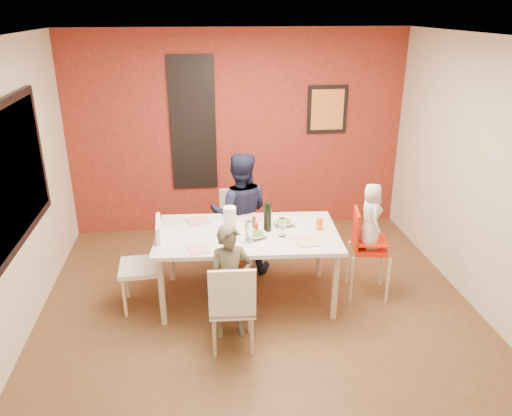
{
  "coord_description": "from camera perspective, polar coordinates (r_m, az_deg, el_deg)",
  "views": [
    {
      "loc": [
        -0.57,
        -4.32,
        2.94
      ],
      "look_at": [
        0.0,
        0.3,
        1.05
      ],
      "focal_mm": 35.0,
      "sensor_mm": 36.0,
      "label": 1
    }
  ],
  "objects": [
    {
      "name": "ground",
      "position": [
        5.26,
        0.41,
        -11.91
      ],
      "size": [
        4.5,
        4.5,
        0.0
      ],
      "primitive_type": "plane",
      "color": "brown",
      "rests_on": "ground"
    },
    {
      "name": "ceiling",
      "position": [
        4.36,
        0.51,
        18.94
      ],
      "size": [
        4.5,
        4.5,
        0.02
      ],
      "primitive_type": "cube",
      "color": "white",
      "rests_on": "wall_back"
    },
    {
      "name": "wall_back",
      "position": [
        6.78,
        -2.04,
        8.53
      ],
      "size": [
        4.5,
        0.02,
        2.7
      ],
      "primitive_type": "cube",
      "color": "beige",
      "rests_on": "ground"
    },
    {
      "name": "wall_front",
      "position": [
        2.67,
        6.95,
        -14.62
      ],
      "size": [
        4.5,
        0.02,
        2.7
      ],
      "primitive_type": "cube",
      "color": "beige",
      "rests_on": "ground"
    },
    {
      "name": "wall_left",
      "position": [
        4.9,
        -26.63,
        0.72
      ],
      "size": [
        0.02,
        4.5,
        2.7
      ],
      "primitive_type": "cube",
      "color": "beige",
      "rests_on": "ground"
    },
    {
      "name": "wall_right",
      "position": [
        5.4,
        24.89,
        2.86
      ],
      "size": [
        0.02,
        4.5,
        2.7
      ],
      "primitive_type": "cube",
      "color": "beige",
      "rests_on": "ground"
    },
    {
      "name": "brick_accent_wall",
      "position": [
        6.76,
        -2.03,
        8.49
      ],
      "size": [
        4.5,
        0.02,
        2.7
      ],
      "primitive_type": "cube",
      "color": "maroon",
      "rests_on": "ground"
    },
    {
      "name": "picture_window_frame",
      "position": [
        5.01,
        -26.0,
        3.7
      ],
      "size": [
        0.05,
        1.7,
        1.3
      ],
      "primitive_type": "cube",
      "color": "black",
      "rests_on": "wall_left"
    },
    {
      "name": "picture_window_pane",
      "position": [
        5.0,
        -25.84,
        3.71
      ],
      "size": [
        0.02,
        1.55,
        1.15
      ],
      "primitive_type": "cube",
      "color": "black",
      "rests_on": "wall_left"
    },
    {
      "name": "glassblock_strip",
      "position": [
        6.69,
        -7.23,
        9.5
      ],
      "size": [
        0.55,
        0.03,
        1.7
      ],
      "primitive_type": "cube",
      "color": "silver",
      "rests_on": "wall_back"
    },
    {
      "name": "glassblock_surround",
      "position": [
        6.69,
        -7.23,
        9.49
      ],
      "size": [
        0.6,
        0.03,
        1.76
      ],
      "primitive_type": "cube",
      "color": "black",
      "rests_on": "wall_back"
    },
    {
      "name": "art_print_frame",
      "position": [
        6.89,
        8.13,
        11.09
      ],
      "size": [
        0.54,
        0.03,
        0.64
      ],
      "primitive_type": "cube",
      "color": "black",
      "rests_on": "wall_back"
    },
    {
      "name": "art_print_canvas",
      "position": [
        6.87,
        8.17,
        11.06
      ],
      "size": [
        0.44,
        0.01,
        0.54
      ],
      "primitive_type": "cube",
      "color": "orange",
      "rests_on": "wall_back"
    },
    {
      "name": "dining_table",
      "position": [
        5.17,
        -1.0,
        -3.5
      ],
      "size": [
        1.93,
        1.16,
        0.78
      ],
      "rotation": [
        0.0,
        0.0,
        -0.07
      ],
      "color": "silver",
      "rests_on": "ground"
    },
    {
      "name": "chair_near",
      "position": [
        4.51,
        -2.73,
        -10.81
      ],
      "size": [
        0.43,
        0.43,
        0.88
      ],
      "rotation": [
        0.0,
        0.0,
        3.09
      ],
      "color": "silver",
      "rests_on": "ground"
    },
    {
      "name": "chair_far",
      "position": [
        6.06,
        -2.06,
        -1.64
      ],
      "size": [
        0.44,
        0.44,
        0.9
      ],
      "rotation": [
        0.0,
        0.0,
        0.05
      ],
      "color": "silver",
      "rests_on": "ground"
    },
    {
      "name": "chair_left",
      "position": [
        5.24,
        -12.1,
        -5.75
      ],
      "size": [
        0.46,
        0.46,
        0.96
      ],
      "rotation": [
        0.0,
        0.0,
        4.76
      ],
      "color": "white",
      "rests_on": "ground"
    },
    {
      "name": "high_chair",
      "position": [
        5.44,
        12.41,
        -4.13
      ],
      "size": [
        0.48,
        0.48,
        0.97
      ],
      "rotation": [
        0.0,
        0.0,
        1.37
      ],
      "color": "red",
      "rests_on": "ground"
    },
    {
      "name": "child_near",
      "position": [
        4.67,
        -2.93,
        -8.48
      ],
      "size": [
        0.45,
        0.32,
        1.13
      ],
      "primitive_type": "imported",
      "rotation": [
        0.0,
        0.0,
        0.13
      ],
      "color": "brown",
      "rests_on": "ground"
    },
    {
      "name": "child_far",
      "position": [
        5.75,
        -1.84,
        -0.61
      ],
      "size": [
        0.76,
        0.62,
        1.44
      ],
      "primitive_type": "imported",
      "rotation": [
        0.0,
        0.0,
        3.03
      ],
      "color": "black",
      "rests_on": "ground"
    },
    {
      "name": "toddler",
      "position": [
        5.3,
        12.98,
        -0.87
      ],
      "size": [
        0.23,
        0.34,
        0.7
      ],
      "primitive_type": "imported",
      "rotation": [
        0.0,
        0.0,
        1.56
      ],
      "color": "beige",
      "rests_on": "high_chair"
    },
    {
      "name": "plate_near_left",
      "position": [
        4.81,
        -6.53,
        -4.71
      ],
      "size": [
        0.24,
        0.24,
        0.01
      ],
      "primitive_type": "cube",
      "rotation": [
        0.0,
        0.0,
        0.26
      ],
      "color": "white",
      "rests_on": "dining_table"
    },
    {
      "name": "plate_far_mid",
      "position": [
        5.49,
        -0.55,
        -1.04
      ],
      "size": [
        0.31,
        0.31,
        0.01
      ],
      "primitive_type": "cube",
      "rotation": [
        0.0,
        0.0,
        -0.34
      ],
      "color": "white",
      "rests_on": "dining_table"
    },
    {
      "name": "plate_near_right",
      "position": [
        4.95,
        5.83,
        -3.86
      ],
      "size": [
        0.23,
        0.23,
        0.01
      ],
      "primitive_type": "cube",
      "rotation": [
        0.0,
        0.0,
        0.03
      ],
      "color": "white",
      "rests_on": "dining_table"
    },
    {
      "name": "plate_far_left",
      "position": [
        5.42,
        -6.68,
        -1.49
      ],
      "size": [
        0.29,
        0.29,
        0.01
      ],
      "primitive_type": "cube",
      "rotation": [
        0.0,
        0.0,
        0.32
      ],
      "color": "silver",
      "rests_on": "dining_table"
    },
    {
      "name": "salad_bowl_a",
      "position": [
        5.02,
        0.05,
        -3.11
      ],
      "size": [
        0.27,
        0.27,
        0.05
      ],
      "primitive_type": "imported",
      "rotation": [
        0.0,
        0.0,
        0.42
      ],
      "color": "white",
      "rests_on": "dining_table"
    },
    {
      "name": "salad_bowl_b",
      "position": [
        5.31,
        3.17,
        -1.64
      ],
      "size": [
        0.24,
        0.24,
        0.06
      ],
      "primitive_type": "imported",
      "rotation": [
        0.0,
        0.0,
        0.08
      ],
      "color": "silver",
      "rests_on": "dining_table"
    },
    {
      "name": "wine_bottle",
      "position": [
        5.12,
        1.32,
        -1.02
      ],
      "size": [
        0.08,
        0.08,
        0.31
      ],
      "primitive_type": "cylinder",
      "color": "black",
      "rests_on": "dining_table"
    },
    {
      "name": "wine_glass_a",
      "position": [
        4.89,
        -0.81,
        -2.74
      ],
      "size": [
        0.08,
        0.08,
        0.22
      ],
      "primitive_type": "cylinder",
      "color": "white",
      "rests_on": "dining_table"
    },
    {
      "name": "wine_glass_b",
      "position": [
        5.02,
        2.99,
        -2.2
      ],
      "size": [
        0.07,
        0.07,
        0.2
      ],
      "primitive_type": "cylinder",
      "color": "white",
      "rests_on": "dining_table"
    },
    {
      "name": "paper_towel_roll",
      "position": [
        5.05,
        -3.02,
        -1.45
      ],
      "size": [
        0.13,
        0.13,
        0.29
      ],
      "primitive_type": "cylinder",
      "color": "white",
      "rests_on": "dining_table"
    },
    {
      "name": "condiment_red",
      "position": [
        5.07,
        0.07,
        -2.39
      ],
      "size": [
        0.03,
        0.03,
        0.12
      ],
      "primitive_type": "cylinder",
      "color": "red",
      "rests_on": "dining_table"
    },
    {
      "name": "condiment_green",
      "position": [
        5.14,
        1.55,
        -1.82
      ],
      "size": [
        0.04,
        0.04,
        0.16
      ],
      "primitive_type": "cylinder",
      "color": "#3B7C29",
      "rests_on": "dining_table"
    },
    {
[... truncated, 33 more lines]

